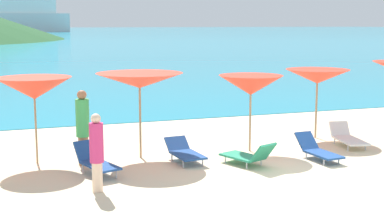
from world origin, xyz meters
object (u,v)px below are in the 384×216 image
at_px(umbrella_2, 140,81).
at_px(lounge_chair_5, 347,137).
at_px(cruise_ship, 16,13).
at_px(lounge_chair_2, 96,161).
at_px(beachgoer_0, 97,150).
at_px(lounge_chair_4, 185,152).
at_px(lounge_chair_8, 318,150).
at_px(umbrella_4, 317,77).
at_px(lounge_chair_7, 249,155).
at_px(umbrella_3, 251,85).
at_px(beachgoer_1, 83,125).
at_px(umbrella_1, 34,88).

xyz_separation_m(umbrella_2, lounge_chair_5, (5.98, -0.64, -1.79)).
bearing_deg(cruise_ship, lounge_chair_5, -87.22).
relative_size(lounge_chair_2, beachgoer_0, 0.94).
xyz_separation_m(umbrella_2, cruise_ship, (3.61, 215.76, 5.46)).
distance_m(lounge_chair_4, lounge_chair_8, 3.47).
bearing_deg(umbrella_2, lounge_chair_4, -40.07).
bearing_deg(umbrella_4, lounge_chair_2, -165.27).
bearing_deg(umbrella_4, lounge_chair_5, -79.59).
distance_m(umbrella_2, cruise_ship, 215.85).
bearing_deg(lounge_chair_7, lounge_chair_4, -54.61).
relative_size(umbrella_4, lounge_chair_4, 1.44).
bearing_deg(umbrella_4, umbrella_2, -173.32).
bearing_deg(cruise_ship, beachgoer_0, -89.21).
height_order(umbrella_3, lounge_chair_2, umbrella_3).
height_order(lounge_chair_8, beachgoer_1, beachgoer_1).
relative_size(umbrella_1, lounge_chair_2, 1.40).
distance_m(umbrella_1, beachgoer_1, 1.51).
distance_m(umbrella_2, lounge_chair_2, 2.52).
height_order(lounge_chair_7, beachgoer_0, beachgoer_0).
xyz_separation_m(lounge_chair_5, cruise_ship, (-2.37, 216.40, 7.25)).
xyz_separation_m(umbrella_4, beachgoer_1, (-7.26, -0.91, -0.90)).
xyz_separation_m(umbrella_1, umbrella_2, (2.62, -0.28, 0.13)).
xyz_separation_m(umbrella_4, lounge_chair_5, (0.24, -1.31, -1.65)).
distance_m(lounge_chair_4, lounge_chair_7, 1.65).
distance_m(umbrella_4, lounge_chair_5, 2.13).
relative_size(umbrella_3, lounge_chair_2, 1.35).
height_order(umbrella_1, umbrella_3, umbrella_1).
distance_m(beachgoer_0, beachgoer_1, 2.35).
distance_m(umbrella_1, umbrella_4, 8.37).
xyz_separation_m(umbrella_3, lounge_chair_2, (-4.42, -0.92, -1.53)).
bearing_deg(beachgoer_0, lounge_chair_5, -102.73).
bearing_deg(beachgoer_0, lounge_chair_7, -104.56).
relative_size(umbrella_3, lounge_chair_5, 1.30).
relative_size(lounge_chair_7, lounge_chair_8, 1.01).
xyz_separation_m(umbrella_1, cruise_ship, (6.23, 215.47, 5.59)).
distance_m(lounge_chair_5, cruise_ship, 216.53).
height_order(umbrella_3, lounge_chair_8, umbrella_3).
xyz_separation_m(umbrella_2, lounge_chair_4, (0.95, -0.80, -1.78)).
distance_m(umbrella_4, cruise_ship, 215.17).
bearing_deg(umbrella_2, beachgoer_1, -171.24).
distance_m(umbrella_1, lounge_chair_5, 8.81).
bearing_deg(lounge_chair_7, beachgoer_1, -42.19).
bearing_deg(lounge_chair_4, lounge_chair_8, -20.16).
distance_m(lounge_chair_2, lounge_chair_4, 2.37).
distance_m(umbrella_4, beachgoer_0, 8.07).
height_order(umbrella_4, beachgoer_0, umbrella_4).
relative_size(umbrella_1, beachgoer_1, 1.16).
height_order(lounge_chair_2, lounge_chair_5, lounge_chair_2).
xyz_separation_m(lounge_chair_2, lounge_chair_4, (2.34, 0.40, -0.05)).
xyz_separation_m(lounge_chair_2, lounge_chair_7, (3.72, -0.51, -0.04)).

